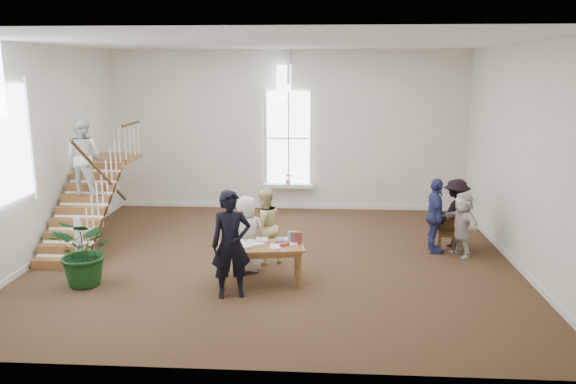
# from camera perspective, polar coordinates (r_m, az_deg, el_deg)

# --- Properties ---
(ground) EXTENTS (10.00, 10.00, 0.00)m
(ground) POSITION_cam_1_polar(r_m,az_deg,el_deg) (12.07, -1.27, -6.85)
(ground) COLOR #42271A
(ground) RESTS_ON ground
(room_shell) EXTENTS (10.49, 10.00, 10.00)m
(room_shell) POSITION_cam_1_polar(r_m,az_deg,el_deg) (16.18, 0.04, -0.33)
(room_shell) COLOR beige
(room_shell) RESTS_ON ground
(staircase) EXTENTS (1.10, 4.10, 2.92)m
(staircase) POSITION_cam_1_polar(r_m,az_deg,el_deg) (13.43, -19.82, 1.55)
(staircase) COLOR brown
(staircase) RESTS_ON ground
(library_table) EXTENTS (1.70, 1.03, 0.81)m
(library_table) POSITION_cam_1_polar(r_m,az_deg,el_deg) (10.61, -2.76, -5.82)
(library_table) COLOR brown
(library_table) RESTS_ON ground
(police_officer) EXTENTS (0.81, 0.64, 1.94)m
(police_officer) POSITION_cam_1_polar(r_m,az_deg,el_deg) (9.96, -5.80, -5.30)
(police_officer) COLOR black
(police_officer) RESTS_ON ground
(elderly_woman) EXTENTS (0.89, 0.74, 1.55)m
(elderly_woman) POSITION_cam_1_polar(r_m,az_deg,el_deg) (11.18, -4.24, -4.31)
(elderly_woman) COLOR silver
(elderly_woman) RESTS_ON ground
(person_yellow) EXTENTS (0.98, 0.92, 1.61)m
(person_yellow) POSITION_cam_1_polar(r_m,az_deg,el_deg) (11.61, -2.44, -3.49)
(person_yellow) COLOR beige
(person_yellow) RESTS_ON ground
(woman_cluster_a) EXTENTS (0.41, 0.97, 1.66)m
(woman_cluster_a) POSITION_cam_1_polar(r_m,az_deg,el_deg) (12.71, 14.72, -2.35)
(woman_cluster_a) COLOR navy
(woman_cluster_a) RESTS_ON ground
(woman_cluster_b) EXTENTS (1.16, 1.06, 1.57)m
(woman_cluster_b) POSITION_cam_1_polar(r_m,az_deg,el_deg) (13.27, 16.66, -2.06)
(woman_cluster_b) COLOR black
(woman_cluster_b) RESTS_ON ground
(woman_cluster_c) EXTENTS (0.87, 1.38, 1.42)m
(woman_cluster_c) POSITION_cam_1_polar(r_m,az_deg,el_deg) (12.67, 17.28, -3.12)
(woman_cluster_c) COLOR silver
(woman_cluster_c) RESTS_ON ground
(floor_plant) EXTENTS (1.54, 1.46, 1.34)m
(floor_plant) POSITION_cam_1_polar(r_m,az_deg,el_deg) (11.13, -19.86, -5.69)
(floor_plant) COLOR #123915
(floor_plant) RESTS_ON ground
(side_chair) EXTENTS (0.42, 0.42, 0.87)m
(side_chair) POSITION_cam_1_polar(r_m,az_deg,el_deg) (12.97, 15.86, -3.76)
(side_chair) COLOR #35220E
(side_chair) RESTS_ON ground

